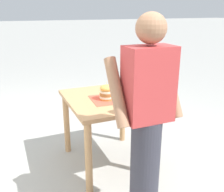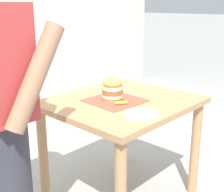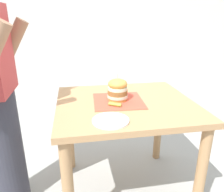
{
  "view_description": "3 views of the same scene",
  "coord_description": "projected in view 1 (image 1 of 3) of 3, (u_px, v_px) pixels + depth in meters",
  "views": [
    {
      "loc": [
        1.0,
        2.47,
        1.71
      ],
      "look_at": [
        0.0,
        0.1,
        0.85
      ],
      "focal_mm": 42.0,
      "sensor_mm": 36.0,
      "label": 1
    },
    {
      "loc": [
        -1.39,
        1.59,
        1.45
      ],
      "look_at": [
        0.0,
        0.1,
        0.85
      ],
      "focal_mm": 50.0,
      "sensor_mm": 36.0,
      "label": 2
    },
    {
      "loc": [
        -1.44,
        0.36,
        1.38
      ],
      "look_at": [
        0.0,
        0.1,
        0.85
      ],
      "focal_mm": 35.0,
      "sensor_mm": 36.0,
      "label": 3
    }
  ],
  "objects": [
    {
      "name": "ground_plane",
      "position": [
        109.0,
        162.0,
        3.07
      ],
      "size": [
        80.0,
        80.0,
        0.0
      ],
      "primitive_type": "plane",
      "color": "#9E9E99"
    },
    {
      "name": "serving_paper",
      "position": [
        108.0,
        99.0,
        2.77
      ],
      "size": [
        0.38,
        0.38,
        0.0
      ],
      "primitive_type": "cube",
      "rotation": [
        0.0,
        0.0,
        -0.06
      ],
      "color": "#D64C38",
      "rests_on": "patio_table"
    },
    {
      "name": "side_plate_with_forks",
      "position": [
        140.0,
        98.0,
        2.79
      ],
      "size": [
        0.22,
        0.22,
        0.02
      ],
      "color": "white",
      "rests_on": "patio_table"
    },
    {
      "name": "diner_across_table",
      "position": [
        147.0,
        121.0,
        2.01
      ],
      "size": [
        0.55,
        0.35,
        1.69
      ],
      "color": "#33333D",
      "rests_on": "ground"
    },
    {
      "name": "patio_table",
      "position": [
        108.0,
        110.0,
        2.86
      ],
      "size": [
        0.87,
        0.99,
        0.8
      ],
      "color": "tan",
      "rests_on": "ground"
    },
    {
      "name": "sandwich",
      "position": [
        107.0,
        92.0,
        2.73
      ],
      "size": [
        0.15,
        0.15,
        0.2
      ],
      "color": "gold",
      "rests_on": "serving_paper"
    },
    {
      "name": "pickle_spear",
      "position": [
        119.0,
        98.0,
        2.76
      ],
      "size": [
        0.07,
        0.09,
        0.02
      ],
      "primitive_type": "cylinder",
      "rotation": [
        0.0,
        1.57,
        1.0
      ],
      "color": "#8EA83D",
      "rests_on": "serving_paper"
    }
  ]
}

